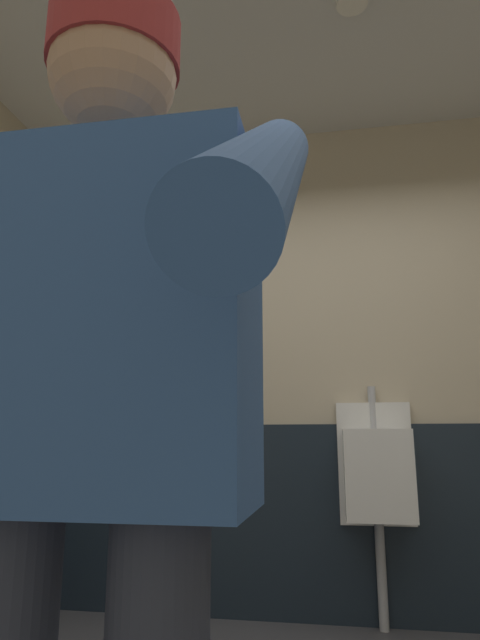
% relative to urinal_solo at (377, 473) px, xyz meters
% --- Properties ---
extents(wall_back, '(4.08, 0.12, 2.88)m').
position_rel_urinal_solo_xyz_m(wall_back, '(-0.32, 0.22, 0.66)').
color(wall_back, beige).
rests_on(wall_back, ground_plane).
extents(wainscot_band_back, '(3.48, 0.03, 1.03)m').
position_rel_urinal_solo_xyz_m(wainscot_band_back, '(-0.32, 0.14, -0.26)').
color(wainscot_band_back, '#19232D').
rests_on(wainscot_band_back, ground_plane).
extents(downlight_far, '(0.14, 0.14, 0.03)m').
position_rel_urinal_solo_xyz_m(downlight_far, '(-0.06, -0.90, 2.09)').
color(downlight_far, white).
extents(urinal_solo, '(0.40, 0.34, 1.24)m').
position_rel_urinal_solo_xyz_m(urinal_solo, '(0.00, 0.00, 0.00)').
color(urinal_solo, white).
rests_on(urinal_solo, ground_plane).
extents(person, '(0.70, 0.60, 1.66)m').
position_rel_urinal_solo_xyz_m(person, '(-0.56, -2.25, 0.21)').
color(person, '#2D3342').
rests_on(person, ground_plane).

